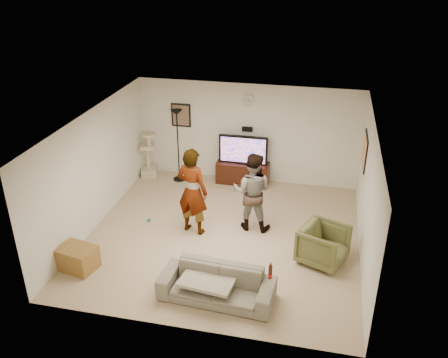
% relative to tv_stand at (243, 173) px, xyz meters
% --- Properties ---
extents(floor, '(5.50, 5.50, 0.02)m').
position_rel_tv_stand_xyz_m(floor, '(0.06, -2.50, -0.28)').
color(floor, tan).
rests_on(floor, ground).
extents(ceiling, '(5.50, 5.50, 0.02)m').
position_rel_tv_stand_xyz_m(ceiling, '(0.06, -2.50, 2.24)').
color(ceiling, silver).
rests_on(ceiling, wall_back).
extents(wall_back, '(5.50, 0.04, 2.50)m').
position_rel_tv_stand_xyz_m(wall_back, '(0.06, 0.25, 0.98)').
color(wall_back, beige).
rests_on(wall_back, floor).
extents(wall_front, '(5.50, 0.04, 2.50)m').
position_rel_tv_stand_xyz_m(wall_front, '(0.06, -5.25, 0.98)').
color(wall_front, beige).
rests_on(wall_front, floor).
extents(wall_left, '(0.04, 5.50, 2.50)m').
position_rel_tv_stand_xyz_m(wall_left, '(-2.69, -2.50, 0.98)').
color(wall_left, beige).
rests_on(wall_left, floor).
extents(wall_right, '(0.04, 5.50, 2.50)m').
position_rel_tv_stand_xyz_m(wall_right, '(2.81, -2.50, 0.98)').
color(wall_right, beige).
rests_on(wall_right, floor).
extents(wall_clock, '(0.26, 0.04, 0.26)m').
position_rel_tv_stand_xyz_m(wall_clock, '(0.06, 0.22, 1.83)').
color(wall_clock, silver).
rests_on(wall_clock, wall_back).
extents(wall_speaker, '(0.25, 0.10, 0.10)m').
position_rel_tv_stand_xyz_m(wall_speaker, '(0.06, 0.19, 1.11)').
color(wall_speaker, black).
rests_on(wall_speaker, wall_back).
extents(picture_back, '(0.42, 0.03, 0.52)m').
position_rel_tv_stand_xyz_m(picture_back, '(-1.64, 0.23, 1.33)').
color(picture_back, brown).
rests_on(picture_back, wall_back).
extents(picture_right, '(0.03, 0.78, 0.62)m').
position_rel_tv_stand_xyz_m(picture_right, '(2.79, -0.90, 1.23)').
color(picture_right, '#E58A4F').
rests_on(picture_right, wall_right).
extents(tv_stand, '(1.31, 0.45, 0.55)m').
position_rel_tv_stand_xyz_m(tv_stand, '(0.00, 0.00, 0.00)').
color(tv_stand, black).
rests_on(tv_stand, floor).
extents(console_box, '(0.40, 0.30, 0.07)m').
position_rel_tv_stand_xyz_m(console_box, '(0.09, -0.40, -0.24)').
color(console_box, '#BBBBBB').
rests_on(console_box, floor).
extents(tv, '(1.21, 0.08, 0.72)m').
position_rel_tv_stand_xyz_m(tv, '(0.00, 0.00, 0.63)').
color(tv, black).
rests_on(tv, tv_stand).
extents(tv_screen, '(1.11, 0.01, 0.63)m').
position_rel_tv_stand_xyz_m(tv_screen, '(0.00, -0.04, 0.63)').
color(tv_screen, '#E07551').
rests_on(tv_screen, tv).
extents(floor_lamp, '(0.32, 0.32, 1.86)m').
position_rel_tv_stand_xyz_m(floor_lamp, '(-1.62, -0.17, 0.66)').
color(floor_lamp, black).
rests_on(floor_lamp, floor).
extents(cat_tree, '(0.49, 0.49, 1.21)m').
position_rel_tv_stand_xyz_m(cat_tree, '(-2.47, -0.12, 0.33)').
color(cat_tree, '#BEB490').
rests_on(cat_tree, floor).
extents(person_left, '(0.78, 0.61, 1.87)m').
position_rel_tv_stand_xyz_m(person_left, '(-0.60, -2.46, 0.66)').
color(person_left, '#B3B3B3').
rests_on(person_left, floor).
extents(person_right, '(0.86, 0.69, 1.70)m').
position_rel_tv_stand_xyz_m(person_right, '(0.57, -2.05, 0.58)').
color(person_right, '#3E5D88').
rests_on(person_right, floor).
extents(sofa, '(1.99, 0.88, 0.57)m').
position_rel_tv_stand_xyz_m(sofa, '(0.38, -4.44, 0.01)').
color(sofa, '#6D6857').
rests_on(sofa, floor).
extents(throw_blanket, '(0.98, 0.81, 0.06)m').
position_rel_tv_stand_xyz_m(throw_blanket, '(0.24, -4.44, 0.11)').
color(throw_blanket, '#B1A68B').
rests_on(throw_blanket, sofa).
extents(beer_bottle, '(0.06, 0.06, 0.25)m').
position_rel_tv_stand_xyz_m(beer_bottle, '(1.27, -4.44, 0.42)').
color(beer_bottle, '#3D160B').
rests_on(beer_bottle, sofa).
extents(armchair, '(1.07, 1.05, 0.75)m').
position_rel_tv_stand_xyz_m(armchair, '(2.09, -2.98, 0.10)').
color(armchair, brown).
rests_on(armchair, floor).
extents(side_table, '(0.76, 0.63, 0.45)m').
position_rel_tv_stand_xyz_m(side_table, '(-2.34, -4.18, -0.05)').
color(side_table, brown).
rests_on(side_table, floor).
extents(toy_ball, '(0.07, 0.07, 0.07)m').
position_rel_tv_stand_xyz_m(toy_ball, '(-1.66, -2.31, -0.24)').
color(toy_ball, '#136490').
rests_on(toy_ball, floor).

